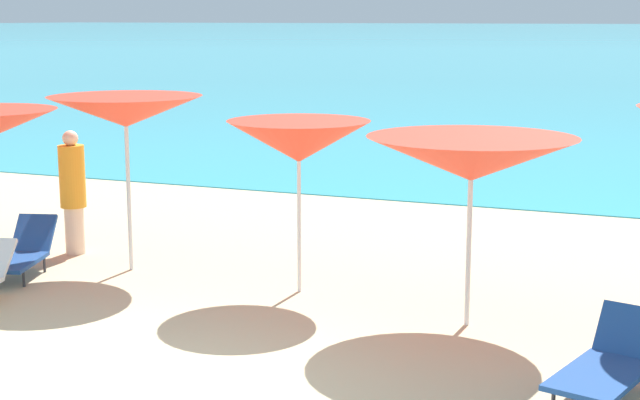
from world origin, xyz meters
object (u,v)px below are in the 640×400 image
lounge_chair_6 (608,363)px  lounge_chair_5 (21,252)px  umbrella_5 (471,159)px  umbrella_3 (126,112)px  umbrella_4 (299,142)px  beachgoer_0 (73,189)px

lounge_chair_6 → lounge_chair_5: bearing=-175.7°
umbrella_5 → lounge_chair_5: size_ratio=1.62×
lounge_chair_5 → lounge_chair_6: (7.47, -1.40, 0.00)m
umbrella_3 → umbrella_4: bearing=-2.9°
lounge_chair_5 → umbrella_5: bearing=-15.5°
umbrella_4 → umbrella_5: bearing=-13.1°
lounge_chair_5 → beachgoer_0: 1.38m
lounge_chair_6 → beachgoer_0: bearing=175.7°
beachgoer_0 → lounge_chair_6: bearing=171.6°
beachgoer_0 → lounge_chair_5: bearing=103.6°
umbrella_4 → lounge_chair_5: (-3.65, -0.63, -1.54)m
umbrella_3 → beachgoer_0: (-1.23, 0.48, -1.18)m
umbrella_3 → lounge_chair_6: umbrella_3 is taller
umbrella_4 → lounge_chair_6: umbrella_4 is taller
umbrella_3 → umbrella_4: (2.48, -0.13, -0.25)m
umbrella_3 → lounge_chair_5: size_ratio=1.53×
umbrella_4 → lounge_chair_5: bearing=-170.3°
umbrella_3 → umbrella_5: size_ratio=0.95×
lounge_chair_5 → beachgoer_0: bearing=76.1°
lounge_chair_6 → beachgoer_0: beachgoer_0 is taller
umbrella_3 → umbrella_4: 2.49m
umbrella_5 → lounge_chair_5: bearing=-178.9°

